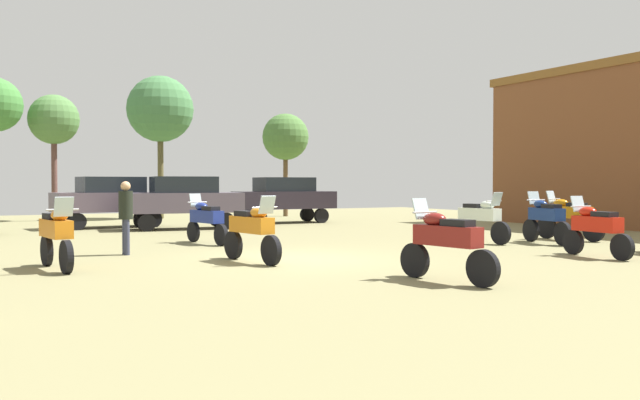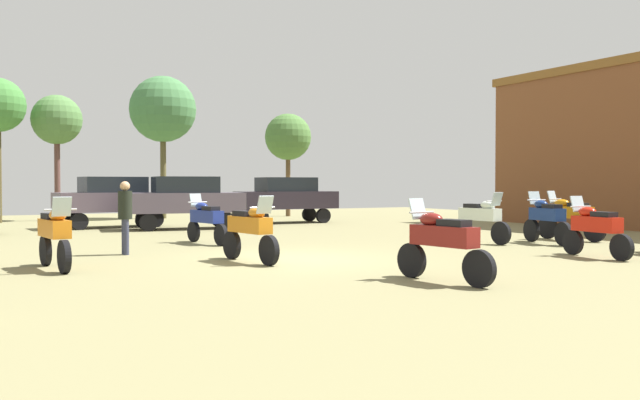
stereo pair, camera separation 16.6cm
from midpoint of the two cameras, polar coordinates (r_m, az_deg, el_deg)
name	(u,v)px [view 2 (the right image)]	position (r m, az deg, el deg)	size (l,w,h in m)	color
ground_plane	(289,260)	(15.55, -2.29, -5.08)	(44.00, 52.00, 0.02)	olive
motorcycle_1	(442,241)	(12.14, 10.72, -3.45)	(0.68, 2.21, 1.48)	black
motorcycle_2	(480,218)	(20.30, 13.65, -1.47)	(0.62, 2.29, 1.50)	black
motorcycle_3	(546,218)	(20.58, 18.84, -1.47)	(0.70, 2.14, 1.51)	black
motorcycle_4	(206,219)	(19.76, -9.37, -1.61)	(0.69, 2.22, 1.44)	black
motorcycle_7	(55,234)	(14.65, -21.25, -2.67)	(0.62, 2.19, 1.49)	black
motorcycle_8	(570,216)	(22.03, 20.60, -1.28)	(0.66, 2.28, 1.51)	black
motorcycle_10	(250,229)	(14.99, -5.61, -2.49)	(0.67, 2.24, 1.49)	black
motorcycle_11	(596,228)	(17.19, 22.55, -2.17)	(0.62, 2.11, 1.44)	black
car_1	(113,198)	(27.71, -16.96, 0.17)	(4.42, 2.12, 2.00)	black
car_2	(286,196)	(29.52, -2.73, 0.31)	(4.37, 1.97, 2.00)	black
car_5	(185,198)	(26.06, -11.16, 0.13)	(4.50, 2.35, 2.00)	black
person_1	(125,212)	(17.13, -15.91, -0.95)	(0.34, 0.34, 1.80)	#31354B
tree_1	(288,138)	(35.59, -2.59, 5.31)	(2.44, 2.44, 5.41)	brown
tree_3	(57,121)	(33.79, -21.26, 6.26)	(2.30, 2.30, 5.86)	brown
tree_4	(163,110)	(34.39, -13.03, 7.45)	(3.26, 3.26, 7.03)	brown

